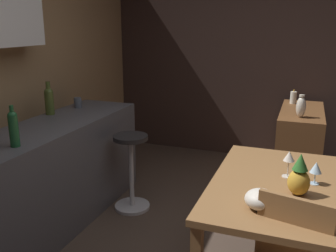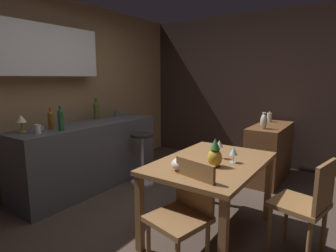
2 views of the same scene
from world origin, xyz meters
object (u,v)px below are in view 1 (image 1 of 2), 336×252
at_px(wine_glass_right, 289,157).
at_px(wine_glass_left, 316,168).
at_px(pineapple_centerpiece, 299,177).
at_px(bar_stool, 131,170).
at_px(vase_ceramic_ivory, 301,107).
at_px(cup_slate, 78,103).
at_px(dining_table, 281,196).
at_px(fruit_bowl, 261,199).
at_px(wine_bottle_green, 13,127).
at_px(pillar_candle_tall, 293,98).
at_px(sideboard_cabinet, 299,146).
at_px(wine_bottle_olive, 49,99).

bearing_deg(wine_glass_right, wine_glass_left, -108.89).
bearing_deg(pineapple_centerpiece, bar_stool, 62.34).
bearing_deg(vase_ceramic_ivory, bar_stool, 121.34).
xyz_separation_m(pineapple_centerpiece, cup_slate, (0.96, 2.14, 0.10)).
relative_size(wine_glass_right, cup_slate, 1.64).
xyz_separation_m(dining_table, cup_slate, (0.82, 2.05, 0.30)).
bearing_deg(fruit_bowl, wine_bottle_green, 89.65).
xyz_separation_m(wine_glass_right, wine_bottle_green, (-0.50, 1.78, 0.16)).
height_order(pillar_candle_tall, vase_ceramic_ivory, vase_ceramic_ivory).
height_order(sideboard_cabinet, bar_stool, sideboard_cabinet).
xyz_separation_m(wine_glass_left, pineapple_centerpiece, (-0.20, 0.09, 0.00)).
distance_m(wine_glass_left, pineapple_centerpiece, 0.22).
distance_m(fruit_bowl, vase_ceramic_ivory, 1.91).
distance_m(pineapple_centerpiece, cup_slate, 2.35).
height_order(dining_table, wine_glass_left, wine_glass_left).
distance_m(pineapple_centerpiece, pillar_candle_tall, 2.32).
height_order(wine_glass_right, pillar_candle_tall, pillar_candle_tall).
distance_m(wine_glass_left, wine_bottle_olive, 2.36).
distance_m(sideboard_cabinet, pillar_candle_tall, 0.59).
bearing_deg(sideboard_cabinet, bar_stool, 129.90).
xyz_separation_m(wine_glass_right, cup_slate, (0.70, 2.07, 0.07)).
height_order(wine_glass_right, vase_ceramic_ivory, vase_ceramic_ivory).
xyz_separation_m(wine_glass_right, pineapple_centerpiece, (-0.25, -0.07, -0.03)).
xyz_separation_m(sideboard_cabinet, wine_glass_left, (-1.79, -0.11, 0.44)).
bearing_deg(wine_glass_left, vase_ceramic_ivory, 5.15).
distance_m(wine_glass_left, wine_glass_right, 0.18).
distance_m(fruit_bowl, wine_bottle_olive, 2.23).
bearing_deg(dining_table, wine_glass_left, -72.19).
bearing_deg(fruit_bowl, wine_glass_right, -12.56).
relative_size(wine_bottle_olive, pillar_candle_tall, 1.86).
relative_size(fruit_bowl, vase_ceramic_ivory, 0.77).
height_order(fruit_bowl, vase_ceramic_ivory, vase_ceramic_ivory).
bearing_deg(pineapple_centerpiece, fruit_bowl, 144.02).
distance_m(bar_stool, wine_bottle_green, 1.26).
height_order(fruit_bowl, wine_bottle_olive, wine_bottle_olive).
relative_size(wine_glass_left, wine_bottle_olive, 0.47).
xyz_separation_m(fruit_bowl, cup_slate, (1.21, 1.96, 0.16)).
xyz_separation_m(wine_glass_right, fruit_bowl, (-0.51, 0.11, -0.08)).
xyz_separation_m(wine_glass_left, wine_glass_right, (0.06, 0.17, 0.03)).
distance_m(pineapple_centerpiece, wine_bottle_olive, 2.31).
distance_m(wine_glass_right, wine_bottle_olive, 2.18).
xyz_separation_m(bar_stool, wine_glass_right, (-0.52, -1.40, 0.49)).
height_order(bar_stool, wine_bottle_olive, wine_bottle_olive).
relative_size(dining_table, bar_stool, 1.78).
xyz_separation_m(sideboard_cabinet, bar_stool, (-1.22, 1.45, -0.02)).
bearing_deg(sideboard_cabinet, wine_glass_right, 178.30).
relative_size(wine_glass_left, fruit_bowl, 0.83).
height_order(wine_bottle_green, vase_ceramic_ivory, wine_bottle_green).
distance_m(pineapple_centerpiece, fruit_bowl, 0.32).
distance_m(sideboard_cabinet, bar_stool, 1.89).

